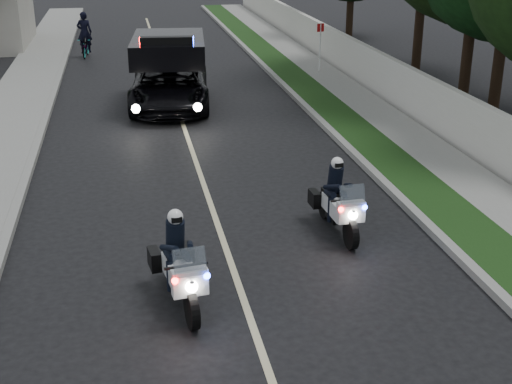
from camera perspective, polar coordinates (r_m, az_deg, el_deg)
The scene contains 18 objects.
ground at distance 11.60m, azimuth -1.07°, elevation -8.61°, with size 120.00×120.00×0.00m, color black.
curb_right at distance 21.50m, azimuth 5.16°, elevation 5.87°, with size 0.20×60.00×0.15m, color gray.
grass_verge at distance 21.70m, azimuth 6.95°, elevation 5.95°, with size 1.20×60.00×0.16m, color #193814.
sidewalk_right at distance 22.12m, azimuth 10.18°, elevation 6.07°, with size 1.40×60.00×0.16m, color gray.
property_wall at distance 22.33m, azimuth 12.71°, elevation 7.81°, with size 0.22×60.00×1.50m, color beige.
curb_left at distance 20.85m, azimuth -17.15°, elevation 4.49°, with size 0.20×60.00×0.15m, color gray.
sidewalk_left at distance 21.00m, azimuth -20.13°, elevation 4.26°, with size 2.00×60.00×0.16m, color gray.
lane_marking at distance 20.80m, azimuth -5.83°, elevation 5.10°, with size 0.12×50.00×0.01m, color #BFB78C.
police_moto_left at distance 11.54m, azimuth -6.15°, elevation -8.91°, with size 0.65×1.87×1.59m, color silver, non-canonical shape.
police_moto_right at distance 14.00m, azimuth 6.57°, elevation -3.24°, with size 0.63×1.80×1.53m, color silver, non-canonical shape.
police_suv at distance 23.50m, azimuth -6.96°, elevation 6.95°, with size 2.48×5.37×2.61m, color black.
bicycle at distance 32.87m, azimuth -13.64°, elevation 10.65°, with size 0.55×1.59×0.83m, color black.
cyclist at distance 32.87m, azimuth -13.64°, elevation 10.65°, with size 0.64×0.43×1.78m, color black.
sign_post at distance 28.34m, azimuth 5.16°, elevation 9.50°, with size 0.32×0.32×2.07m, color red, non-canonical shape.
tree_right_b at distance 23.93m, azimuth 18.71°, elevation 6.24°, with size 6.14×6.14×10.24m, color #133914, non-canonical shape.
tree_right_c at distance 25.04m, azimuth 16.45°, elevation 7.13°, with size 6.93×6.93×11.56m, color black, non-canonical shape.
tree_right_d at distance 29.18m, azimuth 12.83°, elevation 9.41°, with size 7.88×7.88×13.13m, color #153D14, non-canonical shape.
tree_right_e at distance 38.06m, azimuth 7.56°, elevation 12.46°, with size 4.96×4.96×8.26m, color black, non-canonical shape.
Camera 1 is at (-1.69, -9.90, 5.80)m, focal length 49.10 mm.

